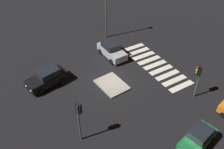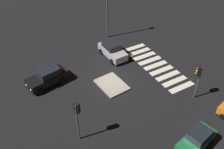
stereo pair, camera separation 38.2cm
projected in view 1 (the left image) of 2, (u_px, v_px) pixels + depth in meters
ground_plane at (112, 81)px, 27.31m from camera, size 80.00×80.00×0.00m
traffic_island at (112, 85)px, 26.76m from camera, size 3.67×2.88×0.18m
car_green at (198, 138)px, 20.36m from camera, size 2.39×4.01×1.65m
car_black at (47, 78)px, 26.34m from camera, size 2.75×4.66×1.93m
car_silver at (112, 50)px, 30.62m from camera, size 4.43×2.18×1.90m
traffic_light_west at (79, 113)px, 19.42m from camera, size 0.54×0.53×4.11m
traffic_light_south at (198, 74)px, 23.65m from camera, size 0.53×0.54×3.87m
crosswalk_near at (155, 65)px, 29.74m from camera, size 9.90×3.20×0.02m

